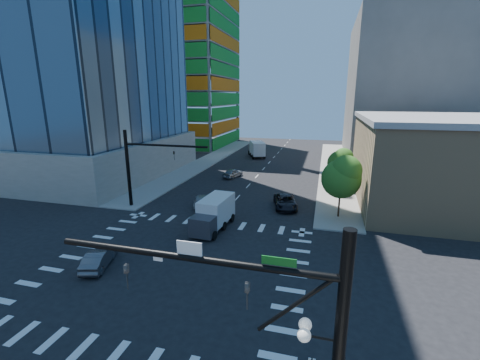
% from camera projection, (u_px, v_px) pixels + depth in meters
% --- Properties ---
extents(ground, '(160.00, 160.00, 0.00)m').
position_uv_depth(ground, '(176.00, 266.00, 25.05)').
color(ground, black).
rests_on(ground, ground).
extents(road_markings, '(20.00, 20.00, 0.01)m').
position_uv_depth(road_markings, '(176.00, 266.00, 25.05)').
color(road_markings, silver).
rests_on(road_markings, ground).
extents(sidewalk_ne, '(5.00, 60.00, 0.15)m').
position_uv_depth(sidewalk_ne, '(334.00, 168.00, 59.28)').
color(sidewalk_ne, gray).
rests_on(sidewalk_ne, ground).
extents(sidewalk_nw, '(5.00, 60.00, 0.15)m').
position_uv_depth(sidewalk_nw, '(207.00, 161.00, 65.55)').
color(sidewalk_nw, gray).
rests_on(sidewalk_nw, ground).
extents(construction_building, '(25.16, 34.50, 70.60)m').
position_uv_depth(construction_building, '(181.00, 50.00, 83.59)').
color(construction_building, slate).
rests_on(construction_building, ground).
extents(commercial_building, '(20.50, 22.50, 10.60)m').
position_uv_depth(commercial_building, '(449.00, 162.00, 38.00)').
color(commercial_building, tan).
rests_on(commercial_building, ground).
extents(bg_building_ne, '(24.00, 30.00, 28.00)m').
position_uv_depth(bg_building_ne, '(411.00, 91.00, 66.15)').
color(bg_building_ne, '#605B57').
rests_on(bg_building_ne, ground).
extents(signal_mast_se, '(10.51, 2.48, 9.00)m').
position_uv_depth(signal_mast_se, '(310.00, 345.00, 10.38)').
color(signal_mast_se, black).
rests_on(signal_mast_se, sidewalk_se).
extents(signal_mast_nw, '(10.20, 0.40, 9.00)m').
position_uv_depth(signal_mast_nw, '(139.00, 162.00, 36.91)').
color(signal_mast_nw, black).
rests_on(signal_mast_nw, sidewalk_nw).
extents(tree_south, '(4.16, 4.16, 6.82)m').
position_uv_depth(tree_south, '(343.00, 176.00, 33.69)').
color(tree_south, '#382316').
rests_on(tree_south, sidewalk_ne).
extents(tree_north, '(3.54, 3.52, 5.78)m').
position_uv_depth(tree_north, '(341.00, 161.00, 45.01)').
color(tree_north, '#382316').
rests_on(tree_north, sidewalk_ne).
extents(car_nb_far, '(3.62, 5.75, 1.48)m').
position_uv_depth(car_nb_far, '(285.00, 202.00, 37.95)').
color(car_nb_far, black).
rests_on(car_nb_far, ground).
extents(car_sb_near, '(2.95, 4.86, 1.32)m').
position_uv_depth(car_sb_near, '(202.00, 200.00, 38.80)').
color(car_sb_near, '#BCBCBC').
rests_on(car_sb_near, ground).
extents(car_sb_mid, '(2.79, 4.53, 1.44)m').
position_uv_depth(car_sb_mid, '(233.00, 173.00, 52.28)').
color(car_sb_mid, gray).
rests_on(car_sb_mid, ground).
extents(car_sb_cross, '(2.59, 4.41, 1.37)m').
position_uv_depth(car_sb_cross, '(99.00, 258.00, 24.77)').
color(car_sb_cross, '#4D4D52').
rests_on(car_sb_cross, ground).
extents(box_truck_near, '(2.89, 5.98, 3.05)m').
position_uv_depth(box_truck_near, '(213.00, 217.00, 31.58)').
color(box_truck_near, black).
rests_on(box_truck_near, ground).
extents(box_truck_far, '(5.03, 7.05, 3.40)m').
position_uv_depth(box_truck_far, '(256.00, 150.00, 70.12)').
color(box_truck_far, black).
rests_on(box_truck_far, ground).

